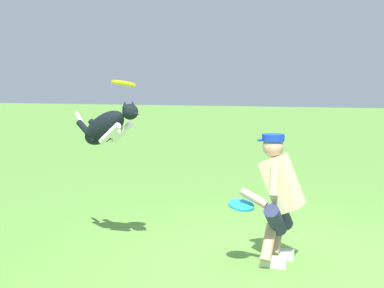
{
  "coord_description": "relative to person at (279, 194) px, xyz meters",
  "views": [
    {
      "loc": [
        -0.74,
        5.85,
        1.87
      ],
      "look_at": [
        0.9,
        -0.13,
        1.16
      ],
      "focal_mm": 56.44,
      "sensor_mm": 36.0,
      "label": 1
    }
  ],
  "objects": [
    {
      "name": "ground_plane",
      "position": [
        0.02,
        0.03,
        -0.7
      ],
      "size": [
        60.0,
        60.0,
        0.0
      ],
      "primitive_type": "plane",
      "color": "#5A9139"
    },
    {
      "name": "person",
      "position": [
        0.0,
        0.0,
        0.0
      ],
      "size": [
        0.63,
        0.66,
        1.29
      ],
      "rotation": [
        0.0,
        0.0,
        -0.15
      ],
      "color": "silver",
      "rests_on": "ground_plane"
    },
    {
      "name": "frisbee_flying",
      "position": [
        1.64,
        -0.05,
        1.09
      ],
      "size": [
        0.35,
        0.35,
        0.08
      ],
      "primitive_type": "cylinder",
      "rotation": [
        -0.0,
        0.2,
        4.22
      ],
      "color": "yellow"
    },
    {
      "name": "dog",
      "position": [
        1.9,
        -0.19,
        0.61
      ],
      "size": [
        0.98,
        0.56,
        0.58
      ],
      "rotation": [
        0.0,
        0.0,
        2.69
      ],
      "color": "black"
    },
    {
      "name": "frisbee_held",
      "position": [
        0.34,
        0.19,
        -0.09
      ],
      "size": [
        0.35,
        0.35,
        0.09
      ],
      "primitive_type": "cylinder",
      "rotation": [
        -0.24,
        -0.03,
        0.63
      ],
      "color": "#1C97DD",
      "rests_on": "person"
    }
  ]
}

